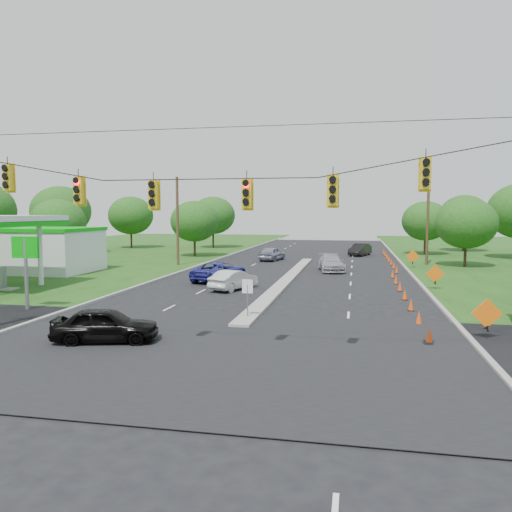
% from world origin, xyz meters
% --- Properties ---
extents(ground, '(160.00, 160.00, 0.00)m').
position_xyz_m(ground, '(0.00, 0.00, 0.00)').
color(ground, black).
rests_on(ground, ground).
extents(cross_street, '(160.00, 14.00, 0.02)m').
position_xyz_m(cross_street, '(0.00, 0.00, 0.00)').
color(cross_street, black).
rests_on(cross_street, ground).
extents(curb_left, '(0.25, 110.00, 0.16)m').
position_xyz_m(curb_left, '(-10.10, 30.00, 0.00)').
color(curb_left, gray).
rests_on(curb_left, ground).
extents(curb_right, '(0.25, 110.00, 0.16)m').
position_xyz_m(curb_right, '(10.10, 30.00, 0.00)').
color(curb_right, gray).
rests_on(curb_right, ground).
extents(median, '(1.00, 34.00, 0.18)m').
position_xyz_m(median, '(0.00, 21.00, 0.00)').
color(median, gray).
rests_on(median, ground).
extents(median_sign, '(0.55, 0.06, 2.05)m').
position_xyz_m(median_sign, '(0.00, 6.00, 1.46)').
color(median_sign, gray).
rests_on(median_sign, ground).
extents(signal_span, '(25.60, 0.32, 9.00)m').
position_xyz_m(signal_span, '(-0.05, -1.00, 4.97)').
color(signal_span, '#422D1C').
rests_on(signal_span, ground).
extents(utility_pole_far_left, '(0.28, 0.28, 9.00)m').
position_xyz_m(utility_pole_far_left, '(-12.50, 30.00, 4.50)').
color(utility_pole_far_left, '#422D1C').
rests_on(utility_pole_far_left, ground).
extents(utility_pole_far_right, '(0.28, 0.28, 9.00)m').
position_xyz_m(utility_pole_far_right, '(12.50, 35.00, 4.50)').
color(utility_pole_far_right, '#422D1C').
rests_on(utility_pole_far_right, ground).
extents(gas_station, '(18.40, 19.70, 5.20)m').
position_xyz_m(gas_station, '(-23.64, 20.24, 2.58)').
color(gas_station, white).
rests_on(gas_station, ground).
extents(cone_0, '(0.32, 0.32, 0.70)m').
position_xyz_m(cone_0, '(8.36, 3.00, 0.35)').
color(cone_0, '#DE4610').
rests_on(cone_0, ground).
extents(cone_1, '(0.32, 0.32, 0.70)m').
position_xyz_m(cone_1, '(8.36, 6.50, 0.35)').
color(cone_1, '#DE4610').
rests_on(cone_1, ground).
extents(cone_2, '(0.32, 0.32, 0.70)m').
position_xyz_m(cone_2, '(8.36, 10.00, 0.35)').
color(cone_2, '#DE4610').
rests_on(cone_2, ground).
extents(cone_3, '(0.32, 0.32, 0.70)m').
position_xyz_m(cone_3, '(8.36, 13.50, 0.35)').
color(cone_3, '#DE4610').
rests_on(cone_3, ground).
extents(cone_4, '(0.32, 0.32, 0.70)m').
position_xyz_m(cone_4, '(8.36, 17.00, 0.35)').
color(cone_4, '#DE4610').
rests_on(cone_4, ground).
extents(cone_5, '(0.32, 0.32, 0.70)m').
position_xyz_m(cone_5, '(8.36, 20.50, 0.35)').
color(cone_5, '#DE4610').
rests_on(cone_5, ground).
extents(cone_6, '(0.32, 0.32, 0.70)m').
position_xyz_m(cone_6, '(8.36, 24.00, 0.35)').
color(cone_6, '#DE4610').
rests_on(cone_6, ground).
extents(cone_7, '(0.32, 0.32, 0.70)m').
position_xyz_m(cone_7, '(8.96, 27.50, 0.35)').
color(cone_7, '#DE4610').
rests_on(cone_7, ground).
extents(cone_8, '(0.32, 0.32, 0.70)m').
position_xyz_m(cone_8, '(8.96, 31.00, 0.35)').
color(cone_8, '#DE4610').
rests_on(cone_8, ground).
extents(cone_9, '(0.32, 0.32, 0.70)m').
position_xyz_m(cone_9, '(8.96, 34.50, 0.35)').
color(cone_9, '#DE4610').
rests_on(cone_9, ground).
extents(cone_10, '(0.32, 0.32, 0.70)m').
position_xyz_m(cone_10, '(8.96, 38.00, 0.35)').
color(cone_10, '#DE4610').
rests_on(cone_10, ground).
extents(cone_11, '(0.32, 0.32, 0.70)m').
position_xyz_m(cone_11, '(8.96, 41.50, 0.35)').
color(cone_11, '#DE4610').
rests_on(cone_11, ground).
extents(cone_12, '(0.32, 0.32, 0.70)m').
position_xyz_m(cone_12, '(8.96, 45.00, 0.35)').
color(cone_12, '#DE4610').
rests_on(cone_12, ground).
extents(cone_13, '(0.32, 0.32, 0.70)m').
position_xyz_m(cone_13, '(8.96, 48.50, 0.35)').
color(cone_13, '#DE4610').
rests_on(cone_13, ground).
extents(work_sign_0, '(1.27, 0.58, 1.37)m').
position_xyz_m(work_sign_0, '(10.80, 4.00, 1.09)').
color(work_sign_0, black).
rests_on(work_sign_0, ground).
extents(work_sign_1, '(1.27, 0.58, 1.37)m').
position_xyz_m(work_sign_1, '(10.80, 18.00, 1.09)').
color(work_sign_1, black).
rests_on(work_sign_1, ground).
extents(work_sign_2, '(1.27, 0.58, 1.37)m').
position_xyz_m(work_sign_2, '(10.80, 32.00, 1.09)').
color(work_sign_2, black).
rests_on(work_sign_2, ground).
extents(tree_2, '(5.88, 5.88, 6.86)m').
position_xyz_m(tree_2, '(-26.00, 30.00, 4.34)').
color(tree_2, black).
rests_on(tree_2, ground).
extents(tree_3, '(7.56, 7.56, 8.82)m').
position_xyz_m(tree_3, '(-32.00, 40.00, 5.58)').
color(tree_3, black).
rests_on(tree_3, ground).
extents(tree_4, '(6.72, 6.72, 7.84)m').
position_xyz_m(tree_4, '(-28.00, 52.00, 4.96)').
color(tree_4, black).
rests_on(tree_4, ground).
extents(tree_5, '(5.88, 5.88, 6.86)m').
position_xyz_m(tree_5, '(-14.00, 40.00, 4.34)').
color(tree_5, black).
rests_on(tree_5, ground).
extents(tree_6, '(6.72, 6.72, 7.84)m').
position_xyz_m(tree_6, '(-16.00, 55.00, 4.96)').
color(tree_6, black).
rests_on(tree_6, ground).
extents(tree_9, '(5.88, 5.88, 6.86)m').
position_xyz_m(tree_9, '(16.00, 34.00, 4.34)').
color(tree_9, black).
rests_on(tree_9, ground).
extents(tree_11, '(6.72, 6.72, 7.84)m').
position_xyz_m(tree_11, '(20.00, 55.00, 4.96)').
color(tree_11, black).
rests_on(tree_11, ground).
extents(tree_12, '(5.88, 5.88, 6.86)m').
position_xyz_m(tree_12, '(14.00, 48.00, 4.34)').
color(tree_12, black).
rests_on(tree_12, ground).
extents(black_sedan, '(4.62, 2.71, 1.47)m').
position_xyz_m(black_sedan, '(-4.85, 0.49, 0.74)').
color(black_sedan, black).
rests_on(black_sedan, ground).
extents(white_sedan, '(2.88, 4.48, 1.39)m').
position_xyz_m(white_sedan, '(-3.04, 15.43, 0.70)').
color(white_sedan, '#B7B7B7').
rests_on(white_sedan, ground).
extents(blue_pickup, '(3.83, 6.01, 1.54)m').
position_xyz_m(blue_pickup, '(-5.20, 19.52, 0.77)').
color(blue_pickup, navy).
rests_on(blue_pickup, ground).
extents(silver_car_far, '(3.00, 5.53, 1.52)m').
position_xyz_m(silver_car_far, '(3.14, 27.95, 0.76)').
color(silver_car_far, '#9B98A6').
rests_on(silver_car_far, ground).
extents(silver_car_oncoming, '(2.78, 4.86, 1.56)m').
position_xyz_m(silver_car_oncoming, '(-3.91, 37.04, 0.78)').
color(silver_car_oncoming, gray).
rests_on(silver_car_oncoming, ground).
extents(dark_car_receding, '(3.05, 4.97, 1.55)m').
position_xyz_m(dark_car_receding, '(5.92, 45.49, 0.77)').
color(dark_car_receding, black).
rests_on(dark_car_receding, ground).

